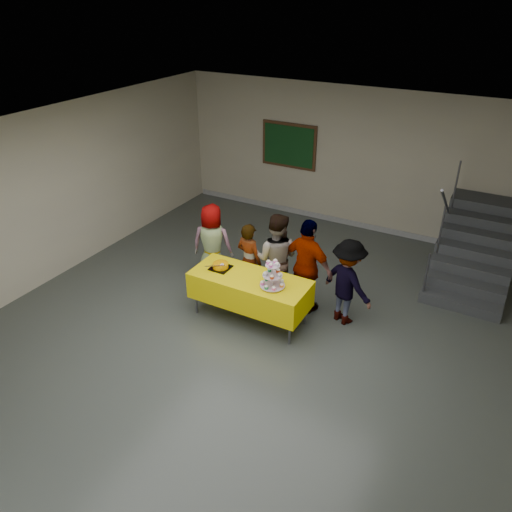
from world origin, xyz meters
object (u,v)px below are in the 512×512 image
at_px(bear_cake, 221,265).
at_px(schoolchild_c, 276,258).
at_px(bake_table, 250,289).
at_px(schoolchild_d, 307,267).
at_px(staircase, 476,248).
at_px(schoolchild_a, 212,244).
at_px(schoolchild_e, 347,282).
at_px(schoolchild_b, 249,261).
at_px(cupcake_stand, 273,277).
at_px(noticeboard, 289,146).

distance_m(bear_cake, schoolchild_c, 0.94).
relative_size(bake_table, schoolchild_d, 1.16).
distance_m(schoolchild_d, staircase, 3.48).
bearing_deg(bear_cake, schoolchild_a, 131.65).
height_order(bear_cake, staircase, staircase).
xyz_separation_m(bake_table, staircase, (2.91, 3.31, -0.07)).
relative_size(bake_table, schoolchild_e, 1.32).
relative_size(schoolchild_a, schoolchild_b, 1.09).
bearing_deg(schoolchild_e, cupcake_stand, 63.39).
height_order(schoolchild_a, noticeboard, noticeboard).
distance_m(bake_table, schoolchild_b, 0.71).
distance_m(schoolchild_a, schoolchild_d, 1.84).
xyz_separation_m(schoolchild_d, noticeboard, (-2.02, 3.48, 0.79)).
xyz_separation_m(schoolchild_c, noticeboard, (-1.43, 3.43, 0.81)).
bearing_deg(noticeboard, schoolchild_a, -87.00).
bearing_deg(schoolchild_e, schoolchild_d, 25.83).
height_order(schoolchild_d, schoolchild_e, schoolchild_d).
height_order(schoolchild_d, staircase, staircase).
xyz_separation_m(bear_cake, schoolchild_b, (0.19, 0.58, -0.15)).
height_order(schoolchild_a, schoolchild_e, schoolchild_a).
xyz_separation_m(bake_table, schoolchild_a, (-1.16, 0.71, 0.18)).
xyz_separation_m(schoolchild_b, schoolchild_c, (0.45, 0.11, 0.11)).
bearing_deg(schoolchild_c, schoolchild_b, 1.34).
height_order(bake_table, schoolchild_b, schoolchild_b).
height_order(schoolchild_a, schoolchild_d, schoolchild_d).
height_order(schoolchild_a, schoolchild_b, schoolchild_a).
height_order(schoolchild_c, staircase, staircase).
height_order(cupcake_stand, bear_cake, cupcake_stand).
height_order(schoolchild_a, staircase, staircase).
bearing_deg(bake_table, schoolchild_a, 148.54).
bearing_deg(staircase, schoolchild_d, -130.20).
bearing_deg(schoolchild_e, staircase, -97.31).
bearing_deg(schoolchild_a, schoolchild_e, 161.77).
bearing_deg(bear_cake, schoolchild_d, 27.78).
height_order(bake_table, bear_cake, bear_cake).
bearing_deg(cupcake_stand, bear_cake, 174.64).
distance_m(schoolchild_a, noticeboard, 3.54).
bearing_deg(schoolchild_b, schoolchild_c, -154.79).
bearing_deg(schoolchild_d, bear_cake, 41.84).
bearing_deg(schoolchild_e, bear_cake, 43.11).
xyz_separation_m(cupcake_stand, noticeboard, (-1.77, 4.22, 0.66)).
distance_m(cupcake_stand, noticeboard, 4.62).
bearing_deg(schoolchild_c, bear_cake, 34.77).
bearing_deg(schoolchild_d, staircase, -116.14).
bearing_deg(schoolchild_d, noticeboard, -45.85).
distance_m(schoolchild_d, schoolchild_e, 0.68).
bearing_deg(schoolchild_a, bake_table, 130.89).
bearing_deg(bear_cake, schoolchild_e, 19.51).
relative_size(bear_cake, schoolchild_b, 0.27).
height_order(schoolchild_a, schoolchild_c, schoolchild_c).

